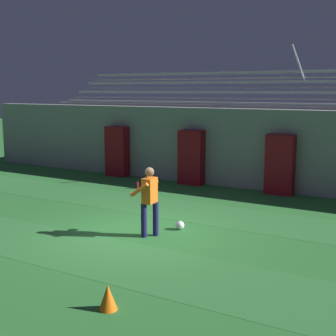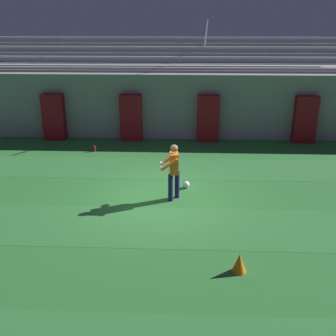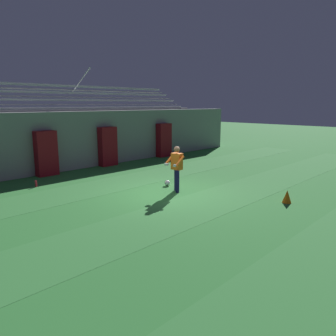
{
  "view_description": "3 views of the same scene",
  "coord_description": "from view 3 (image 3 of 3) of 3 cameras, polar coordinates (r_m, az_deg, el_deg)",
  "views": [
    {
      "loc": [
        6.18,
        -9.13,
        3.47
      ],
      "look_at": [
        -0.08,
        1.55,
        1.38
      ],
      "focal_mm": 50.0,
      "sensor_mm": 36.0,
      "label": 1
    },
    {
      "loc": [
        0.65,
        -10.58,
        4.91
      ],
      "look_at": [
        0.21,
        -0.32,
        1.06
      ],
      "focal_mm": 42.0,
      "sensor_mm": 36.0,
      "label": 2
    },
    {
      "loc": [
        -8.21,
        -7.94,
        3.18
      ],
      "look_at": [
        0.04,
        0.06,
        0.91
      ],
      "focal_mm": 35.0,
      "sensor_mm": 36.0,
      "label": 3
    }
  ],
  "objects": [
    {
      "name": "ground_plane",
      "position": [
        11.86,
        0.04,
        -4.36
      ],
      "size": [
        80.0,
        80.0,
        0.0
      ],
      "primitive_type": "plane",
      "color": "#2D7533"
    },
    {
      "name": "turf_stripe_mid",
      "position": [
        10.76,
        6.79,
        -6.05
      ],
      "size": [
        28.0,
        2.13,
        0.01
      ],
      "primitive_type": "cube",
      "color": "#337A38",
      "rests_on": "ground"
    },
    {
      "name": "turf_stripe_far",
      "position": [
        13.66,
        -7.53,
        -2.35
      ],
      "size": [
        28.0,
        2.13,
        0.01
      ],
      "primitive_type": "cube",
      "color": "#337A38",
      "rests_on": "ground"
    },
    {
      "name": "back_wall",
      "position": [
        16.71,
        -16.24,
        4.63
      ],
      "size": [
        24.0,
        0.6,
        2.8
      ],
      "primitive_type": "cube",
      "color": "gray",
      "rests_on": "ground"
    },
    {
      "name": "padding_pillar_gate_left",
      "position": [
        15.51,
        -20.45,
        2.4
      ],
      "size": [
        0.93,
        0.44,
        2.0
      ],
      "primitive_type": "cube",
      "color": "maroon",
      "rests_on": "ground"
    },
    {
      "name": "padding_pillar_gate_right",
      "position": [
        17.18,
        -10.45,
        3.71
      ],
      "size": [
        0.93,
        0.44,
        2.0
      ],
      "primitive_type": "cube",
      "color": "maroon",
      "rests_on": "ground"
    },
    {
      "name": "padding_pillar_far_right",
      "position": [
        19.82,
        -0.73,
        4.87
      ],
      "size": [
        0.93,
        0.44,
        2.0
      ],
      "primitive_type": "cube",
      "color": "maroon",
      "rests_on": "ground"
    },
    {
      "name": "bleacher_stand",
      "position": [
        18.45,
        -19.36,
        5.33
      ],
      "size": [
        18.0,
        3.35,
        5.03
      ],
      "color": "gray",
      "rests_on": "ground"
    },
    {
      "name": "goalkeeper",
      "position": [
        11.84,
        1.5,
        0.36
      ],
      "size": [
        0.58,
        0.6,
        1.67
      ],
      "color": "#19194C",
      "rests_on": "ground"
    },
    {
      "name": "soccer_ball",
      "position": [
        12.85,
        -0.12,
        -2.63
      ],
      "size": [
        0.22,
        0.22,
        0.22
      ],
      "primitive_type": "sphere",
      "color": "white",
      "rests_on": "ground"
    },
    {
      "name": "traffic_cone",
      "position": [
        11.33,
        20.02,
        -4.69
      ],
      "size": [
        0.3,
        0.3,
        0.42
      ],
      "primitive_type": "cone",
      "color": "orange",
      "rests_on": "ground"
    },
    {
      "name": "water_bottle",
      "position": [
        13.67,
        -21.99,
        -2.57
      ],
      "size": [
        0.07,
        0.07,
        0.24
      ],
      "primitive_type": "cylinder",
      "color": "red",
      "rests_on": "ground"
    }
  ]
}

